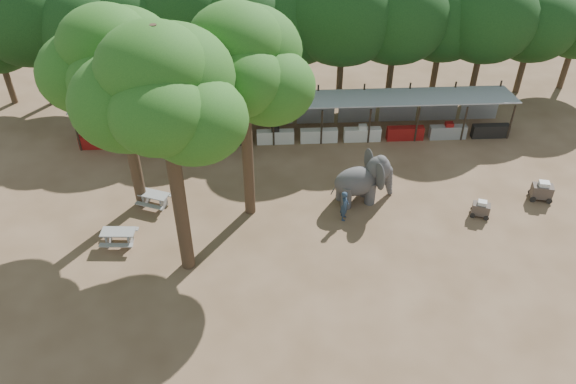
{
  "coord_description": "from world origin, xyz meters",
  "views": [
    {
      "loc": [
        -2.18,
        -17.8,
        19.41
      ],
      "look_at": [
        -1.0,
        5.0,
        2.0
      ],
      "focal_mm": 35.0,
      "sensor_mm": 36.0,
      "label": 1
    }
  ],
  "objects_px": {
    "yard_tree_center": "(161,93)",
    "handler": "(345,206)",
    "cart_back": "(542,191)",
    "elephant": "(364,179)",
    "cart_front": "(481,209)",
    "picnic_table_near": "(119,236)",
    "yard_tree_left": "(113,64)",
    "yard_tree_back": "(240,64)",
    "picnic_table_far": "(154,198)"
  },
  "relations": [
    {
      "from": "yard_tree_left",
      "to": "cart_back",
      "type": "bearing_deg",
      "value": -2.39
    },
    {
      "from": "yard_tree_left",
      "to": "yard_tree_center",
      "type": "bearing_deg",
      "value": -59.04
    },
    {
      "from": "elephant",
      "to": "cart_front",
      "type": "distance_m",
      "value": 6.42
    },
    {
      "from": "yard_tree_back",
      "to": "picnic_table_near",
      "type": "xyz_separation_m",
      "value": [
        -6.47,
        -2.47,
        -7.99
      ]
    },
    {
      "from": "yard_tree_center",
      "to": "cart_front",
      "type": "distance_m",
      "value": 18.0
    },
    {
      "from": "elephant",
      "to": "handler",
      "type": "relative_size",
      "value": 2.08
    },
    {
      "from": "elephant",
      "to": "handler",
      "type": "distance_m",
      "value": 2.11
    },
    {
      "from": "handler",
      "to": "cart_back",
      "type": "distance_m",
      "value": 11.27
    },
    {
      "from": "cart_back",
      "to": "cart_front",
      "type": "bearing_deg",
      "value": -148.25
    },
    {
      "from": "cart_front",
      "to": "cart_back",
      "type": "bearing_deg",
      "value": 39.51
    },
    {
      "from": "yard_tree_back",
      "to": "handler",
      "type": "xyz_separation_m",
      "value": [
        5.14,
        -1.07,
        -7.66
      ]
    },
    {
      "from": "yard_tree_left",
      "to": "yard_tree_back",
      "type": "distance_m",
      "value": 6.09
    },
    {
      "from": "elephant",
      "to": "picnic_table_far",
      "type": "relative_size",
      "value": 1.79
    },
    {
      "from": "yard_tree_left",
      "to": "elephant",
      "type": "xyz_separation_m",
      "value": [
        12.39,
        -0.45,
        -6.83
      ]
    },
    {
      "from": "yard_tree_back",
      "to": "handler",
      "type": "height_order",
      "value": "yard_tree_back"
    },
    {
      "from": "handler",
      "to": "cart_back",
      "type": "xyz_separation_m",
      "value": [
        11.21,
        1.14,
        -0.31
      ]
    },
    {
      "from": "cart_back",
      "to": "yard_tree_back",
      "type": "bearing_deg",
      "value": -166.29
    },
    {
      "from": "yard_tree_center",
      "to": "picnic_table_far",
      "type": "xyz_separation_m",
      "value": [
        -2.11,
        4.57,
        -8.68
      ]
    },
    {
      "from": "yard_tree_center",
      "to": "cart_front",
      "type": "bearing_deg",
      "value": 10.23
    },
    {
      "from": "yard_tree_center",
      "to": "handler",
      "type": "bearing_deg",
      "value": 19.78
    },
    {
      "from": "yard_tree_center",
      "to": "cart_back",
      "type": "bearing_deg",
      "value": 11.88
    },
    {
      "from": "elephant",
      "to": "handler",
      "type": "bearing_deg",
      "value": -140.44
    },
    {
      "from": "cart_back",
      "to": "handler",
      "type": "bearing_deg",
      "value": -160.71
    },
    {
      "from": "yard_tree_left",
      "to": "cart_back",
      "type": "height_order",
      "value": "yard_tree_left"
    },
    {
      "from": "elephant",
      "to": "cart_front",
      "type": "relative_size",
      "value": 3.15
    },
    {
      "from": "yard_tree_center",
      "to": "cart_back",
      "type": "distance_m",
      "value": 21.57
    },
    {
      "from": "picnic_table_far",
      "to": "cart_back",
      "type": "xyz_separation_m",
      "value": [
        21.45,
        -0.5,
        0.05
      ]
    },
    {
      "from": "handler",
      "to": "picnic_table_near",
      "type": "bearing_deg",
      "value": 111.29
    },
    {
      "from": "yard_tree_back",
      "to": "picnic_table_far",
      "type": "bearing_deg",
      "value": 173.61
    },
    {
      "from": "picnic_table_far",
      "to": "handler",
      "type": "bearing_deg",
      "value": 12.73
    },
    {
      "from": "picnic_table_far",
      "to": "cart_front",
      "type": "bearing_deg",
      "value": 16.1
    },
    {
      "from": "yard_tree_center",
      "to": "picnic_table_far",
      "type": "relative_size",
      "value": 5.86
    },
    {
      "from": "yard_tree_center",
      "to": "cart_back",
      "type": "relative_size",
      "value": 8.94
    },
    {
      "from": "yard_tree_back",
      "to": "picnic_table_near",
      "type": "bearing_deg",
      "value": -159.07
    },
    {
      "from": "yard_tree_back",
      "to": "elephant",
      "type": "bearing_deg",
      "value": 4.95
    },
    {
      "from": "picnic_table_near",
      "to": "picnic_table_far",
      "type": "height_order",
      "value": "picnic_table_near"
    },
    {
      "from": "yard_tree_center",
      "to": "cart_back",
      "type": "xyz_separation_m",
      "value": [
        19.35,
        4.07,
        -8.63
      ]
    },
    {
      "from": "yard_tree_left",
      "to": "cart_back",
      "type": "xyz_separation_m",
      "value": [
        22.35,
        -0.93,
        -7.62
      ]
    },
    {
      "from": "yard_tree_left",
      "to": "cart_front",
      "type": "bearing_deg",
      "value": -6.79
    },
    {
      "from": "elephant",
      "to": "cart_back",
      "type": "relative_size",
      "value": 2.74
    },
    {
      "from": "elephant",
      "to": "cart_front",
      "type": "bearing_deg",
      "value": -28.97
    },
    {
      "from": "cart_front",
      "to": "handler",
      "type": "bearing_deg",
      "value": -159.78
    },
    {
      "from": "picnic_table_far",
      "to": "yard_tree_left",
      "type": "bearing_deg",
      "value": 176.2
    },
    {
      "from": "yard_tree_center",
      "to": "elephant",
      "type": "relative_size",
      "value": 3.27
    },
    {
      "from": "yard_tree_center",
      "to": "picnic_table_near",
      "type": "relative_size",
      "value": 6.8
    },
    {
      "from": "elephant",
      "to": "cart_back",
      "type": "xyz_separation_m",
      "value": [
        9.96,
        -0.49,
        -0.79
      ]
    },
    {
      "from": "cart_front",
      "to": "yard_tree_left",
      "type": "bearing_deg",
      "value": -165.56
    },
    {
      "from": "elephant",
      "to": "cart_front",
      "type": "xyz_separation_m",
      "value": [
        6.11,
        -1.76,
        -0.89
      ]
    },
    {
      "from": "yard_tree_center",
      "to": "yard_tree_back",
      "type": "distance_m",
      "value": 5.04
    },
    {
      "from": "picnic_table_near",
      "to": "cart_front",
      "type": "height_order",
      "value": "cart_front"
    }
  ]
}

